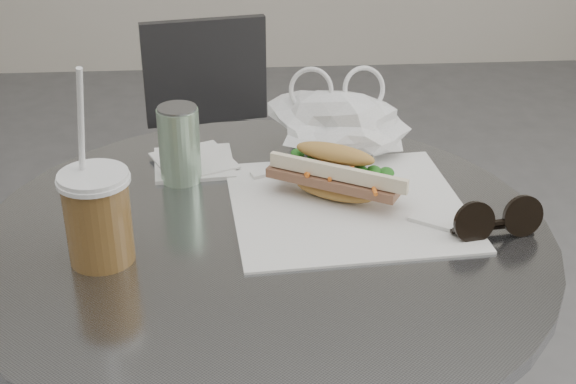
{
  "coord_description": "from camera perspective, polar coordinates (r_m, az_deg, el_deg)",
  "views": [
    {
      "loc": [
        -0.03,
        -0.7,
        1.28
      ],
      "look_at": [
        0.03,
        0.22,
        0.79
      ],
      "focal_mm": 50.0,
      "sensor_mm": 36.0,
      "label": 1
    }
  ],
  "objects": [
    {
      "name": "napkin_stack",
      "position": [
        1.24,
        -6.7,
        2.11
      ],
      "size": [
        0.14,
        0.14,
        0.01
      ],
      "color": "white",
      "rests_on": "cafe_table"
    },
    {
      "name": "chair_far",
      "position": [
        2.02,
        -4.9,
        -0.17
      ],
      "size": [
        0.39,
        0.42,
        0.74
      ],
      "rotation": [
        0.0,
        0.0,
        3.32
      ],
      "color": "#323235",
      "rests_on": "ground"
    },
    {
      "name": "iced_coffee",
      "position": [
        0.99,
        -13.38,
        -1.64
      ],
      "size": [
        0.09,
        0.09,
        0.25
      ],
      "color": "olive",
      "rests_on": "cafe_table"
    },
    {
      "name": "banh_mi",
      "position": [
        1.12,
        3.36,
        1.32
      ],
      "size": [
        0.24,
        0.2,
        0.08
      ],
      "rotation": [
        0.0,
        0.0,
        -0.52
      ],
      "color": "tan",
      "rests_on": "sandwich_paper"
    },
    {
      "name": "sunglasses",
      "position": [
        1.07,
        14.66,
        -2.06
      ],
      "size": [
        0.12,
        0.05,
        0.06
      ],
      "rotation": [
        0.0,
        0.0,
        0.17
      ],
      "color": "black",
      "rests_on": "cafe_table"
    },
    {
      "name": "sandwich_paper",
      "position": [
        1.12,
        4.23,
        -0.93
      ],
      "size": [
        0.34,
        0.32,
        0.0
      ],
      "primitive_type": "cube",
      "rotation": [
        0.0,
        0.0,
        0.08
      ],
      "color": "white",
      "rests_on": "cafe_table"
    },
    {
      "name": "drink_can",
      "position": [
        1.17,
        -7.74,
        3.39
      ],
      "size": [
        0.06,
        0.06,
        0.11
      ],
      "color": "#518B59",
      "rests_on": "cafe_table"
    },
    {
      "name": "plastic_bag",
      "position": [
        1.24,
        3.57,
        4.71
      ],
      "size": [
        0.21,
        0.16,
        0.1
      ],
      "primitive_type": null,
      "rotation": [
        0.0,
        0.0,
        -0.05
      ],
      "color": "white",
      "rests_on": "cafe_table"
    }
  ]
}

